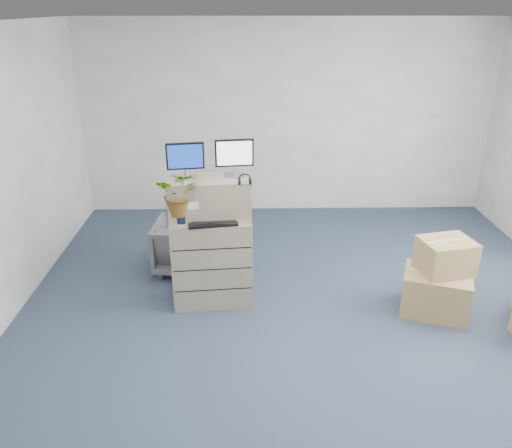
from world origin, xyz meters
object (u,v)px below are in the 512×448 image
(monitor_left, at_px, (185,159))
(water_bottle, at_px, (221,204))
(monitor_right, at_px, (234,156))
(office_chair, at_px, (185,243))
(keyboard, at_px, (213,223))
(filing_cabinet_lower, at_px, (212,260))
(potted_plant, at_px, (180,199))

(monitor_left, height_order, water_bottle, monitor_left)
(monitor_right, height_order, office_chair, monitor_right)
(monitor_right, relative_size, keyboard, 0.79)
(office_chair, bearing_deg, monitor_right, 141.44)
(filing_cabinet_lower, height_order, office_chair, filing_cabinet_lower)
(keyboard, distance_m, potted_plant, 0.39)
(filing_cabinet_lower, relative_size, office_chair, 1.39)
(monitor_right, relative_size, office_chair, 0.56)
(filing_cabinet_lower, relative_size, water_bottle, 3.96)
(keyboard, relative_size, office_chair, 0.71)
(monitor_right, xyz_separation_m, water_bottle, (-0.14, -0.03, -0.50))
(water_bottle, relative_size, potted_plant, 0.47)
(water_bottle, bearing_deg, office_chair, 128.22)
(filing_cabinet_lower, bearing_deg, office_chair, 113.13)
(water_bottle, bearing_deg, monitor_right, 11.86)
(monitor_right, bearing_deg, monitor_left, -177.31)
(filing_cabinet_lower, bearing_deg, water_bottle, 28.37)
(water_bottle, xyz_separation_m, office_chair, (-0.49, 0.62, -0.73))
(monitor_left, xyz_separation_m, keyboard, (0.25, -0.18, -0.60))
(water_bottle, height_order, office_chair, water_bottle)
(monitor_right, xyz_separation_m, office_chair, (-0.63, 0.59, -1.23))
(keyboard, height_order, water_bottle, water_bottle)
(filing_cabinet_lower, bearing_deg, potted_plant, -163.39)
(monitor_left, xyz_separation_m, office_chair, (-0.15, 0.67, -1.22))
(keyboard, relative_size, potted_plant, 0.94)
(office_chair, bearing_deg, keyboard, 120.38)
(monitor_right, relative_size, water_bottle, 1.59)
(monitor_right, distance_m, keyboard, 0.69)
(keyboard, height_order, office_chair, keyboard)
(monitor_right, distance_m, water_bottle, 0.52)
(filing_cabinet_lower, height_order, monitor_left, monitor_left)
(filing_cabinet_lower, distance_m, keyboard, 0.51)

